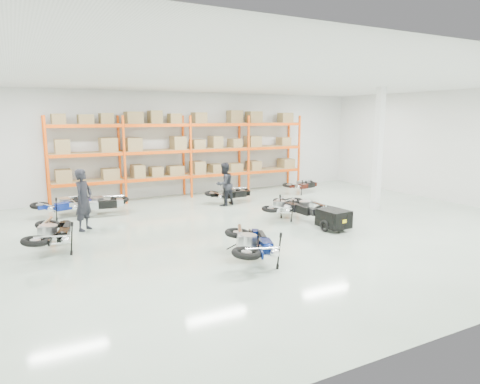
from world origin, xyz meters
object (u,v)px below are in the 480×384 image
moto_silver_left (282,203)px  moto_back_d (302,183)px  person_left (84,200)px  person_back (224,184)px  moto_black_far_left (52,228)px  moto_touring_right (303,203)px  moto_back_a (64,200)px  trailer (334,219)px  moto_blue_centre (252,238)px  moto_back_b (96,199)px  moto_back_c (230,191)px

moto_silver_left → moto_back_d: moto_silver_left is taller
moto_silver_left → person_left: (-6.25, 1.45, 0.42)m
person_back → moto_black_far_left: bearing=4.2°
moto_touring_right → moto_back_a: bearing=146.0°
moto_black_far_left → trailer: 7.99m
moto_blue_centre → moto_back_b: (-2.43, 6.83, -0.02)m
moto_back_a → moto_black_far_left: bearing=151.3°
moto_back_a → moto_back_c: moto_back_a is taller
moto_blue_centre → moto_back_c: (2.69, 6.60, -0.09)m
moto_back_b → moto_back_d: bearing=-77.5°
moto_silver_left → moto_back_c: moto_silver_left is taller
moto_silver_left → person_back: person_back is taller
moto_blue_centre → moto_back_c: size_ratio=1.17×
moto_silver_left → moto_back_d: 5.07m
moto_back_c → moto_back_b: bearing=86.6°
moto_back_b → person_back: 4.79m
moto_back_a → person_left: (0.34, -2.31, 0.39)m
moto_touring_right → person_left: size_ratio=1.01×
moto_back_b → moto_back_d: moto_back_b is taller
moto_touring_right → person_back: 3.62m
moto_touring_right → moto_back_d: (3.02, 4.22, -0.10)m
moto_black_far_left → moto_touring_right: moto_black_far_left is taller
moto_back_a → person_back: person_back is taller
moto_touring_right → moto_back_d: size_ratio=1.20×
moto_blue_centre → moto_black_far_left: size_ratio=1.01×
moto_back_d → person_back: size_ratio=0.94×
moto_blue_centre → moto_back_a: moto_blue_centre is taller
moto_black_far_left → moto_back_d: bearing=-146.4°
moto_black_far_left → person_back: (6.46, 3.09, 0.24)m
moto_blue_centre → moto_back_c: moto_blue_centre is taller
moto_back_d → person_left: person_left is taller
moto_back_a → person_back: bearing=-118.0°
moto_black_far_left → moto_touring_right: bearing=-168.4°
moto_back_c → moto_touring_right: bearing=-166.3°
moto_silver_left → moto_back_a: 7.59m
moto_back_b → person_left: bearing=171.0°
trailer → moto_back_d: bearing=58.8°
moto_back_b → moto_back_c: (5.12, -0.23, -0.07)m
moto_touring_right → moto_back_c: 3.76m
trailer → moto_back_c: bearing=96.4°
moto_back_b → moto_back_a: bearing=76.7°
moto_back_c → person_back: (-0.37, -0.27, 0.33)m
trailer → person_left: bearing=148.1°
moto_back_b → moto_back_d: 9.10m
moto_back_c → moto_back_d: moto_back_c is taller
moto_back_c → trailer: bearing=-170.6°
moto_back_d → moto_back_a: bearing=79.7°
moto_black_far_left → person_left: (1.05, 1.73, 0.35)m
moto_back_a → moto_back_d: (10.09, -0.08, -0.08)m
moto_blue_centre → trailer: bearing=-138.7°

